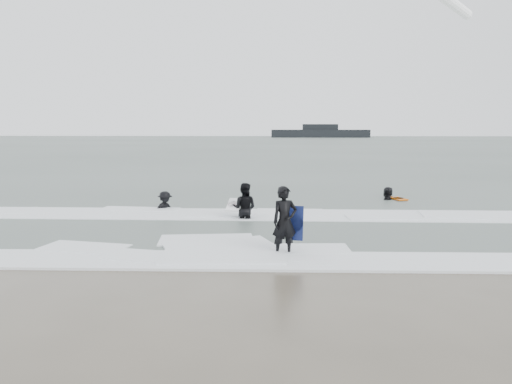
{
  "coord_description": "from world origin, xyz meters",
  "views": [
    {
      "loc": [
        0.85,
        -13.21,
        3.52
      ],
      "look_at": [
        0.0,
        5.0,
        1.1
      ],
      "focal_mm": 35.0,
      "sensor_mm": 36.0,
      "label": 1
    }
  ],
  "objects_px": {
    "vessel_horizon": "(320,133)",
    "surfer_centre": "(284,256)",
    "surfer_breaker": "(165,210)",
    "surfer_right_near": "(387,201)",
    "surfer_right_far": "(388,198)",
    "surfer_wading": "(244,220)"
  },
  "relations": [
    {
      "from": "surfer_wading",
      "to": "vessel_horizon",
      "type": "xyz_separation_m",
      "value": [
        13.7,
        135.44,
        1.5
      ]
    },
    {
      "from": "surfer_wading",
      "to": "vessel_horizon",
      "type": "height_order",
      "value": "vessel_horizon"
    },
    {
      "from": "surfer_centre",
      "to": "vessel_horizon",
      "type": "relative_size",
      "value": 0.07
    },
    {
      "from": "surfer_breaker",
      "to": "surfer_right_near",
      "type": "distance_m",
      "value": 10.42
    },
    {
      "from": "surfer_right_near",
      "to": "surfer_breaker",
      "type": "bearing_deg",
      "value": -27.08
    },
    {
      "from": "surfer_breaker",
      "to": "surfer_right_near",
      "type": "xyz_separation_m",
      "value": [
        9.92,
        3.18,
        0.0
      ]
    },
    {
      "from": "surfer_right_far",
      "to": "vessel_horizon",
      "type": "relative_size",
      "value": 0.06
    },
    {
      "from": "vessel_horizon",
      "to": "surfer_wading",
      "type": "bearing_deg",
      "value": -95.77
    },
    {
      "from": "surfer_wading",
      "to": "surfer_breaker",
      "type": "bearing_deg",
      "value": -18.69
    },
    {
      "from": "surfer_wading",
      "to": "surfer_right_near",
      "type": "relative_size",
      "value": 1.16
    },
    {
      "from": "vessel_horizon",
      "to": "surfer_centre",
      "type": "bearing_deg",
      "value": -94.97
    },
    {
      "from": "surfer_centre",
      "to": "surfer_right_far",
      "type": "relative_size",
      "value": 1.15
    },
    {
      "from": "surfer_right_far",
      "to": "vessel_horizon",
      "type": "height_order",
      "value": "vessel_horizon"
    },
    {
      "from": "surfer_right_far",
      "to": "vessel_horizon",
      "type": "distance_m",
      "value": 129.45
    },
    {
      "from": "surfer_right_far",
      "to": "surfer_centre",
      "type": "bearing_deg",
      "value": 36.81
    },
    {
      "from": "surfer_right_near",
      "to": "surfer_right_far",
      "type": "height_order",
      "value": "surfer_right_far"
    },
    {
      "from": "surfer_wading",
      "to": "vessel_horizon",
      "type": "relative_size",
      "value": 0.07
    },
    {
      "from": "surfer_centre",
      "to": "surfer_wading",
      "type": "distance_m",
      "value": 5.39
    },
    {
      "from": "vessel_horizon",
      "to": "surfer_right_far",
      "type": "bearing_deg",
      "value": -93.1
    },
    {
      "from": "surfer_breaker",
      "to": "surfer_wading",
      "type": "bearing_deg",
      "value": -75.8
    },
    {
      "from": "surfer_breaker",
      "to": "surfer_right_near",
      "type": "relative_size",
      "value": 0.99
    },
    {
      "from": "surfer_breaker",
      "to": "surfer_right_near",
      "type": "height_order",
      "value": "surfer_right_near"
    }
  ]
}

